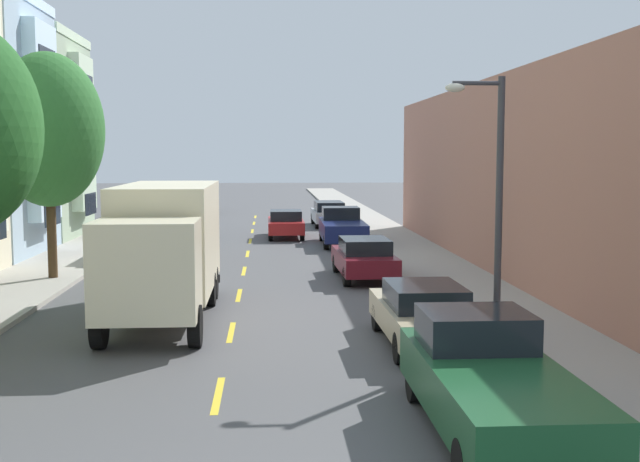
# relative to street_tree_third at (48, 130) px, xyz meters

# --- Properties ---
(ground_plane) EXTENTS (160.00, 160.00, 0.00)m
(ground_plane) POSITION_rel_street_tree_third_xyz_m (6.40, 9.97, -5.11)
(ground_plane) COLOR #4C4C4F
(sidewalk_left) EXTENTS (3.20, 120.00, 0.14)m
(sidewalk_left) POSITION_rel_street_tree_third_xyz_m (-0.70, 7.97, -5.04)
(sidewalk_left) COLOR #A39E93
(sidewalk_left) RESTS_ON ground_plane
(sidewalk_right) EXTENTS (3.20, 120.00, 0.14)m
(sidewalk_right) POSITION_rel_street_tree_third_xyz_m (13.50, 7.97, -5.04)
(sidewalk_right) COLOR #A39E93
(sidewalk_right) RESTS_ON ground_plane
(lane_centerline_dashes) EXTENTS (0.14, 47.20, 0.01)m
(lane_centerline_dashes) POSITION_rel_street_tree_third_xyz_m (6.40, 4.47, -5.11)
(lane_centerline_dashes) COLOR yellow
(lane_centerline_dashes) RESTS_ON ground_plane
(apartment_block_opposite) EXTENTS (10.00, 36.00, 7.01)m
(apartment_block_opposite) POSITION_rel_street_tree_third_xyz_m (20.10, -0.03, -1.61)
(apartment_block_opposite) COLOR #B27560
(apartment_block_opposite) RESTS_ON ground_plane
(street_tree_third) EXTENTS (3.69, 3.69, 7.56)m
(street_tree_third) POSITION_rel_street_tree_third_xyz_m (0.00, 0.00, 0.00)
(street_tree_third) COLOR #47331E
(street_tree_third) RESTS_ON sidewalk_left
(street_lamp) EXTENTS (1.35, 0.28, 5.89)m
(street_lamp) POSITION_rel_street_tree_third_xyz_m (12.33, -9.61, -1.50)
(street_lamp) COLOR #38383D
(street_lamp) RESTS_ON sidewalk_right
(delivery_box_truck) EXTENTS (2.43, 8.03, 3.50)m
(delivery_box_truck) POSITION_rel_street_tree_third_xyz_m (4.60, -6.11, -3.14)
(delivery_box_truck) COLOR beige
(delivery_box_truck) RESTS_ON ground_plane
(parked_pickup_forest) EXTENTS (2.02, 5.31, 1.73)m
(parked_pickup_forest) POSITION_rel_street_tree_third_xyz_m (10.75, -15.23, -4.28)
(parked_pickup_forest) COLOR #194C28
(parked_pickup_forest) RESTS_ON ground_plane
(parked_sedan_champagne) EXTENTS (1.86, 4.52, 1.43)m
(parked_sedan_champagne) POSITION_rel_street_tree_third_xyz_m (10.79, -9.66, -4.36)
(parked_sedan_champagne) COLOR tan
(parked_sedan_champagne) RESTS_ON ground_plane
(parked_pickup_navy) EXTENTS (2.07, 5.33, 1.73)m
(parked_pickup_navy) POSITION_rel_street_tree_third_xyz_m (10.83, 10.29, -4.28)
(parked_pickup_navy) COLOR navy
(parked_pickup_navy) RESTS_ON ground_plane
(parked_suv_teal) EXTENTS (1.96, 4.81, 1.93)m
(parked_suv_teal) POSITION_rel_street_tree_third_xyz_m (2.18, 13.40, -4.12)
(parked_suv_teal) COLOR #195B60
(parked_suv_teal) RESTS_ON ground_plane
(parked_sedan_burgundy) EXTENTS (1.91, 4.54, 1.43)m
(parked_sedan_burgundy) POSITION_rel_street_tree_third_xyz_m (10.62, -0.13, -4.36)
(parked_sedan_burgundy) COLOR maroon
(parked_sedan_burgundy) RESTS_ON ground_plane
(parked_pickup_sky) EXTENTS (2.10, 5.34, 1.73)m
(parked_pickup_sky) POSITION_rel_street_tree_third_xyz_m (1.97, 20.53, -4.28)
(parked_pickup_sky) COLOR #7A9EC6
(parked_pickup_sky) RESTS_ON ground_plane
(parked_suv_orange) EXTENTS (1.96, 4.81, 1.93)m
(parked_suv_orange) POSITION_rel_street_tree_third_xyz_m (2.05, 5.41, -4.12)
(parked_suv_orange) COLOR orange
(parked_suv_orange) RESTS_ON ground_plane
(parked_wagon_black) EXTENTS (1.92, 4.74, 1.50)m
(parked_wagon_black) POSITION_rel_street_tree_third_xyz_m (2.13, 30.58, -4.31)
(parked_wagon_black) COLOR black
(parked_wagon_black) RESTS_ON ground_plane
(parked_wagon_silver) EXTENTS (1.90, 4.73, 1.50)m
(parked_wagon_silver) POSITION_rel_street_tree_third_xyz_m (10.89, 19.65, -4.31)
(parked_wagon_silver) COLOR #B2B5BA
(parked_wagon_silver) RESTS_ON ground_plane
(moving_red_sedan) EXTENTS (1.80, 4.50, 1.43)m
(moving_red_sedan) POSITION_rel_street_tree_third_xyz_m (8.20, 13.46, -4.36)
(moving_red_sedan) COLOR #AD1E1E
(moving_red_sedan) RESTS_ON ground_plane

